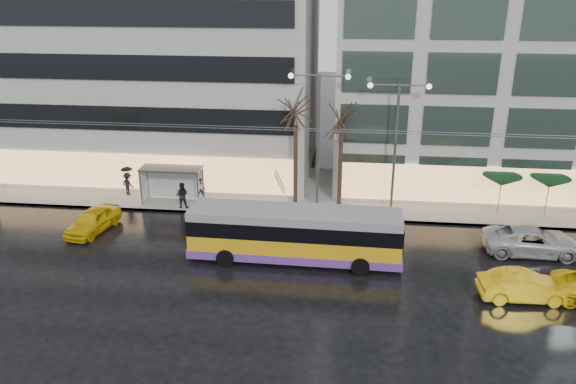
% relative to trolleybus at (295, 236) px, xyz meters
% --- Properties ---
extents(ground, '(140.00, 140.00, 0.00)m').
position_rel_trolleybus_xyz_m(ground, '(-1.25, -3.23, -1.47)').
color(ground, black).
rests_on(ground, ground).
extents(sidewalk, '(80.00, 10.00, 0.15)m').
position_rel_trolleybus_xyz_m(sidewalk, '(0.75, 10.77, -1.39)').
color(sidewalk, gray).
rests_on(sidewalk, ground).
extents(kerb, '(80.00, 0.10, 0.15)m').
position_rel_trolleybus_xyz_m(kerb, '(0.75, 5.82, -1.39)').
color(kerb, slate).
rests_on(kerb, ground).
extents(building_left, '(34.00, 14.00, 22.00)m').
position_rel_trolleybus_xyz_m(building_left, '(-17.25, 15.77, 9.68)').
color(building_left, '#B5B3AD').
rests_on(building_left, sidewalk).
extents(building_right, '(32.00, 14.00, 25.00)m').
position_rel_trolleybus_xyz_m(building_right, '(17.75, 15.77, 11.18)').
color(building_right, '#B5B3AD').
rests_on(building_right, sidewalk).
extents(trolleybus, '(11.75, 4.67, 5.42)m').
position_rel_trolleybus_xyz_m(trolleybus, '(0.00, 0.00, 0.00)').
color(trolleybus, gold).
rests_on(trolleybus, ground).
extents(catenary, '(42.24, 5.12, 7.00)m').
position_rel_trolleybus_xyz_m(catenary, '(-0.25, 4.71, 2.78)').
color(catenary, '#595B60').
rests_on(catenary, ground).
extents(bus_shelter, '(4.20, 1.60, 2.51)m').
position_rel_trolleybus_xyz_m(bus_shelter, '(-9.63, 7.46, 0.49)').
color(bus_shelter, '#595B60').
rests_on(bus_shelter, sidewalk).
extents(street_lamp_near, '(3.96, 0.36, 9.03)m').
position_rel_trolleybus_xyz_m(street_lamp_near, '(0.75, 7.57, 4.52)').
color(street_lamp_near, '#595B60').
rests_on(street_lamp_near, sidewalk).
extents(street_lamp_far, '(3.96, 0.36, 8.53)m').
position_rel_trolleybus_xyz_m(street_lamp_far, '(5.75, 7.57, 4.25)').
color(street_lamp_far, '#595B60').
rests_on(street_lamp_far, sidewalk).
extents(tree_a, '(3.20, 3.20, 8.40)m').
position_rel_trolleybus_xyz_m(tree_a, '(-0.75, 7.77, 5.62)').
color(tree_a, black).
rests_on(tree_a, sidewalk).
extents(tree_b, '(3.20, 3.20, 7.70)m').
position_rel_trolleybus_xyz_m(tree_b, '(2.25, 7.97, 4.93)').
color(tree_b, black).
rests_on(tree_b, sidewalk).
extents(parasol_a, '(2.50, 2.50, 2.65)m').
position_rel_trolleybus_xyz_m(parasol_a, '(12.75, 7.77, 0.98)').
color(parasol_a, '#595B60').
rests_on(parasol_a, sidewalk).
extents(parasol_b, '(2.50, 2.50, 2.65)m').
position_rel_trolleybus_xyz_m(parasol_b, '(15.75, 7.77, 0.98)').
color(parasol_b, '#595B60').
rests_on(parasol_b, sidewalk).
extents(taxi_a, '(2.48, 4.50, 1.45)m').
position_rel_trolleybus_xyz_m(taxi_a, '(-12.82, 2.33, -0.74)').
color(taxi_a, '#E2BA0B').
rests_on(taxi_a, ground).
extents(taxi_b, '(4.43, 1.73, 1.44)m').
position_rel_trolleybus_xyz_m(taxi_b, '(11.59, -2.84, -0.75)').
color(taxi_b, '#E7B30C').
rests_on(taxi_b, ground).
extents(sedan_silver, '(5.51, 2.60, 1.52)m').
position_rel_trolleybus_xyz_m(sedan_silver, '(13.43, 2.36, -0.71)').
color(sedan_silver, silver).
rests_on(sedan_silver, ground).
extents(pedestrian_a, '(1.09, 1.10, 2.19)m').
position_rel_trolleybus_xyz_m(pedestrian_a, '(-7.44, 8.06, 0.15)').
color(pedestrian_a, black).
rests_on(pedestrian_a, sidewalk).
extents(pedestrian_b, '(0.94, 0.77, 1.80)m').
position_rel_trolleybus_xyz_m(pedestrian_b, '(-8.32, 6.35, -0.42)').
color(pedestrian_b, black).
rests_on(pedestrian_b, sidewalk).
extents(pedestrian_c, '(1.22, 1.10, 2.11)m').
position_rel_trolleybus_xyz_m(pedestrian_c, '(-12.90, 8.32, -0.21)').
color(pedestrian_c, black).
rests_on(pedestrian_c, sidewalk).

